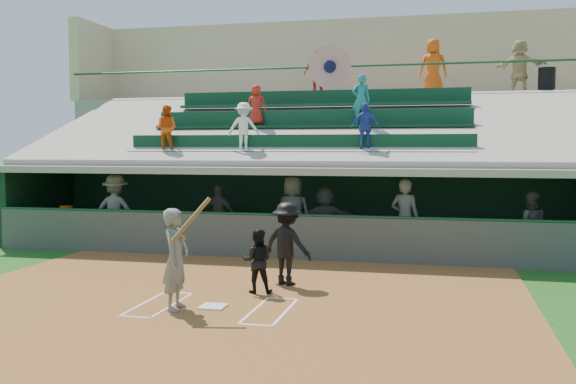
% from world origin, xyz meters
% --- Properties ---
extents(ground, '(100.00, 100.00, 0.00)m').
position_xyz_m(ground, '(0.00, 0.00, 0.00)').
color(ground, '#174B15').
rests_on(ground, ground).
extents(dirt_slab, '(11.00, 9.00, 0.02)m').
position_xyz_m(dirt_slab, '(0.00, 0.50, 0.01)').
color(dirt_slab, brown).
rests_on(dirt_slab, ground).
extents(home_plate, '(0.43, 0.43, 0.03)m').
position_xyz_m(home_plate, '(0.00, 0.00, 0.04)').
color(home_plate, white).
rests_on(home_plate, dirt_slab).
extents(batters_box_chalk, '(2.65, 1.85, 0.01)m').
position_xyz_m(batters_box_chalk, '(0.00, 0.00, 0.02)').
color(batters_box_chalk, silver).
rests_on(batters_box_chalk, dirt_slab).
extents(dugout_floor, '(16.00, 3.50, 0.04)m').
position_xyz_m(dugout_floor, '(0.00, 6.75, 0.02)').
color(dugout_floor, gray).
rests_on(dugout_floor, ground).
extents(concourse_slab, '(20.00, 3.00, 4.60)m').
position_xyz_m(concourse_slab, '(0.00, 13.50, 2.30)').
color(concourse_slab, gray).
rests_on(concourse_slab, ground).
extents(grandstand, '(20.40, 10.40, 7.80)m').
position_xyz_m(grandstand, '(-0.01, 10.51, 2.26)').
color(grandstand, '#484D48').
rests_on(grandstand, ground).
extents(batter_at_plate, '(0.85, 0.75, 1.95)m').
position_xyz_m(batter_at_plate, '(-0.56, -0.28, 0.90)').
color(batter_at_plate, '#5D5F59').
rests_on(batter_at_plate, dirt_slab).
extents(catcher, '(0.68, 0.57, 1.22)m').
position_xyz_m(catcher, '(0.43, 1.27, 0.63)').
color(catcher, black).
rests_on(catcher, dirt_slab).
extents(home_umpire, '(1.23, 0.96, 1.67)m').
position_xyz_m(home_umpire, '(0.82, 2.12, 0.85)').
color(home_umpire, black).
rests_on(home_umpire, dirt_slab).
extents(dugout_bench, '(15.41, 0.62, 0.46)m').
position_xyz_m(dugout_bench, '(-0.28, 7.85, 0.27)').
color(dugout_bench, '#945D36').
rests_on(dugout_bench, dugout_floor).
extents(white_table, '(0.94, 0.78, 0.74)m').
position_xyz_m(white_table, '(-6.48, 5.87, 0.41)').
color(white_table, white).
rests_on(white_table, dugout_floor).
extents(water_cooler, '(0.36, 0.36, 0.36)m').
position_xyz_m(water_cooler, '(-6.54, 5.83, 0.96)').
color(water_cooler, '#C35A0B').
rests_on(water_cooler, white_table).
extents(dugout_player_a, '(1.37, 0.89, 2.00)m').
position_xyz_m(dugout_player_a, '(-4.95, 5.76, 1.04)').
color(dugout_player_a, '#61635E').
rests_on(dugout_player_a, dugout_floor).
extents(dugout_player_b, '(1.08, 0.69, 1.70)m').
position_xyz_m(dugout_player_b, '(-2.34, 6.97, 0.89)').
color(dugout_player_b, '#60635E').
rests_on(dugout_player_b, dugout_floor).
extents(dugout_player_c, '(1.05, 0.76, 1.99)m').
position_xyz_m(dugout_player_c, '(0.01, 6.20, 1.04)').
color(dugout_player_c, '#51534E').
rests_on(dugout_player_c, dugout_floor).
extents(dugout_player_d, '(1.66, 0.85, 1.71)m').
position_xyz_m(dugout_player_d, '(0.84, 6.42, 0.89)').
color(dugout_player_d, '#535651').
rests_on(dugout_player_d, dugout_floor).
extents(dugout_player_e, '(0.81, 0.64, 1.97)m').
position_xyz_m(dugout_player_e, '(2.96, 5.84, 1.03)').
color(dugout_player_e, '#5F625D').
rests_on(dugout_player_e, dugout_floor).
extents(dugout_player_f, '(0.82, 0.65, 1.68)m').
position_xyz_m(dugout_player_f, '(5.96, 6.18, 0.88)').
color(dugout_player_f, '#525450').
rests_on(dugout_player_f, dugout_floor).
extents(trash_bin, '(0.55, 0.55, 0.82)m').
position_xyz_m(trash_bin, '(7.18, 12.39, 5.01)').
color(trash_bin, black).
rests_on(trash_bin, concourse_slab).
extents(concourse_staff_a, '(1.12, 0.76, 1.77)m').
position_xyz_m(concourse_staff_a, '(-0.60, 12.90, 5.48)').
color(concourse_staff_a, '#AB131F').
rests_on(concourse_staff_a, concourse_slab).
extents(concourse_staff_b, '(1.00, 0.68, 1.98)m').
position_xyz_m(concourse_staff_b, '(3.51, 12.85, 5.59)').
color(concourse_staff_b, '#DE4D0D').
rests_on(concourse_staff_b, concourse_slab).
extents(concourse_staff_c, '(1.76, 1.10, 1.81)m').
position_xyz_m(concourse_staff_c, '(6.36, 12.66, 5.51)').
color(concourse_staff_c, tan).
rests_on(concourse_staff_c, concourse_slab).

